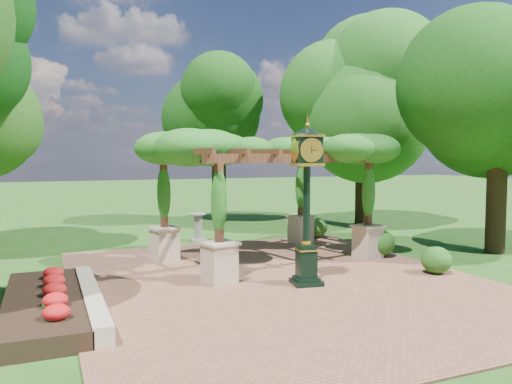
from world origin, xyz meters
name	(u,v)px	position (x,y,z in m)	size (l,w,h in m)	color
ground	(297,292)	(0.00, 0.00, 0.00)	(120.00, 120.00, 0.00)	#1E4714
brick_plaza	(279,281)	(0.00, 1.00, 0.02)	(10.00, 12.00, 0.04)	brown
border_wall	(91,299)	(-4.60, 0.50, 0.20)	(0.35, 5.00, 0.40)	#C6B793
flower_bed	(44,305)	(-5.50, 0.50, 0.18)	(1.50, 5.00, 0.36)	red
pedestal_clock	(307,190)	(0.45, 0.39, 2.38)	(0.90, 0.90, 3.97)	black
pergola	(268,155)	(0.83, 3.55, 3.22)	(6.92, 5.11, 3.93)	#C2AE90
sundial	(198,229)	(-0.16, 7.66, 0.47)	(0.59, 0.59, 1.07)	gray
shrub_front	(437,260)	(4.24, 0.03, 0.40)	(0.81, 0.81, 0.73)	#215317
shrub_mid	(379,243)	(4.25, 2.55, 0.48)	(0.97, 0.97, 0.87)	#214D15
shrub_back	(316,228)	(4.30, 6.60, 0.42)	(0.85, 0.85, 0.76)	#2B5C1A
tree_north	(219,108)	(2.50, 13.07, 5.59)	(4.16, 4.16, 8.16)	#301E13
tree_east_far	(364,95)	(8.37, 9.32, 6.05)	(5.32, 5.32, 8.78)	black
tree_east_near	(500,96)	(8.29, 1.71, 5.14)	(4.49, 4.49, 7.48)	#362515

